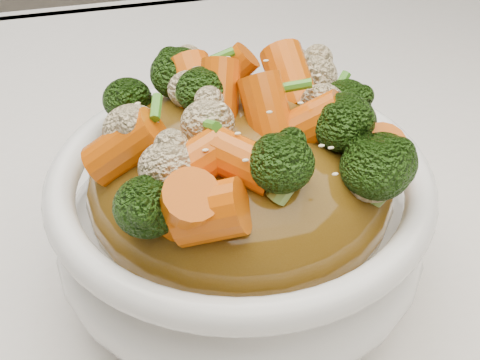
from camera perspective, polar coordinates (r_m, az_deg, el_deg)
name	(u,v)px	position (r m, az deg, el deg)	size (l,w,h in m)	color
tablecloth	(280,277)	(0.43, 3.45, -8.29)	(1.20, 0.80, 0.04)	white
bowl	(240,223)	(0.38, 0.00, -3.68)	(0.21, 0.21, 0.08)	white
sauce_base	(240,184)	(0.36, 0.00, -0.36)	(0.16, 0.16, 0.09)	brown
carrots	(240,89)	(0.33, 0.00, 7.81)	(0.16, 0.16, 0.05)	#D45706
broccoli	(240,90)	(0.33, 0.00, 7.67)	(0.16, 0.16, 0.04)	black
cauliflower	(240,94)	(0.33, 0.00, 7.38)	(0.16, 0.16, 0.03)	beige
scallions	(240,87)	(0.32, 0.00, 7.96)	(0.12, 0.12, 0.02)	#3E881F
sesame_seeds	(240,87)	(0.32, 0.00, 7.96)	(0.15, 0.15, 0.01)	beige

